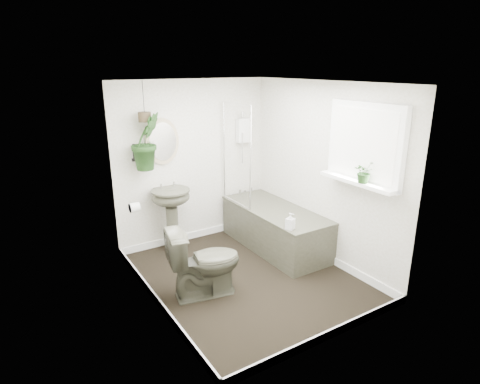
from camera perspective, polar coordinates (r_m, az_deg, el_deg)
floor at (r=5.02m, az=0.93°, el=-12.06°), size 2.30×2.80×0.02m
ceiling at (r=4.36m, az=1.09°, el=15.46°), size 2.30×2.80×0.02m
wall_back at (r=5.75m, az=-6.70°, el=4.19°), size 2.30×0.02×2.30m
wall_front at (r=3.53m, az=13.63°, el=-4.99°), size 2.30×0.02×2.30m
wall_left at (r=4.07m, az=-12.83°, el=-1.84°), size 0.02×2.80×2.30m
wall_right at (r=5.25m, az=11.68°, el=2.66°), size 0.02×2.80×2.30m
skirting at (r=4.99m, az=0.93°, el=-11.46°), size 2.30×2.80×0.10m
bathtub at (r=5.67m, az=5.00°, el=-5.11°), size 0.72×1.72×0.58m
bath_screen at (r=5.57m, az=-0.49°, el=5.26°), size 0.04×0.72×1.40m
shower_box at (r=5.99m, az=0.45°, el=8.76°), size 0.20×0.10×0.35m
oval_mirror at (r=5.47m, az=-10.94°, el=7.05°), size 0.46×0.03×0.62m
wall_sconce at (r=5.35m, az=-14.83°, el=5.45°), size 0.04×0.04×0.22m
toilet_roll_holder at (r=4.80m, az=-14.79°, el=-2.13°), size 0.11×0.11×0.11m
window_recess at (r=4.63m, az=17.40°, el=6.56°), size 0.08×1.00×0.90m
window_sill at (r=4.67m, az=16.37°, el=1.44°), size 0.18×1.00×0.04m
window_blinds at (r=4.59m, az=17.03°, el=6.51°), size 0.01×0.86×0.76m
toilet at (r=4.50m, az=-5.07°, el=-9.83°), size 0.86×0.59×0.81m
pedestal_sink at (r=5.59m, az=-9.63°, el=-3.93°), size 0.55×0.47×0.88m
sill_plant at (r=4.54m, az=17.21°, el=2.77°), size 0.25×0.22×0.24m
hanging_plant at (r=5.26m, az=-13.17°, el=7.03°), size 0.47×0.41×0.73m
soap_bottle at (r=4.86m, az=7.16°, el=-4.15°), size 0.12×0.12×0.20m
hanging_pot at (r=5.21m, az=-13.40°, el=10.34°), size 0.16×0.16×0.12m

